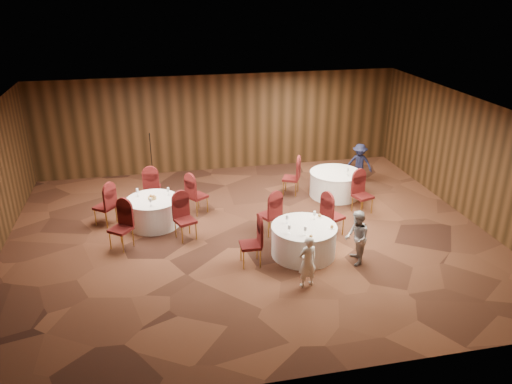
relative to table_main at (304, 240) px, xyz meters
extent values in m
plane|color=black|center=(-1.05, 1.18, -0.38)|extent=(12.00, 12.00, 0.00)
plane|color=silver|center=(-1.05, 1.18, 2.82)|extent=(12.00, 12.00, 0.00)
plane|color=black|center=(-1.05, 6.18, 1.22)|extent=(12.00, 0.00, 12.00)
plane|color=black|center=(-1.05, -3.82, 1.22)|extent=(12.00, 0.00, 12.00)
plane|color=black|center=(4.95, 1.18, 1.22)|extent=(0.00, 10.00, 10.00)
cylinder|color=white|center=(0.00, 0.00, -0.02)|extent=(1.50, 1.50, 0.72)
cylinder|color=white|center=(0.00, 0.00, 0.35)|extent=(1.53, 1.53, 0.03)
cylinder|color=white|center=(-3.41, 2.31, -0.02)|extent=(1.36, 1.36, 0.72)
cylinder|color=white|center=(-3.41, 2.31, 0.35)|extent=(1.38, 1.38, 0.03)
cylinder|color=white|center=(1.95, 3.18, -0.02)|extent=(1.51, 1.51, 0.72)
cylinder|color=white|center=(1.95, 3.18, 0.35)|extent=(1.54, 1.54, 0.03)
cylinder|color=silver|center=(-0.11, -0.41, 0.37)|extent=(0.06, 0.06, 0.01)
cylinder|color=silver|center=(-0.11, -0.41, 0.43)|extent=(0.01, 0.01, 0.11)
cone|color=silver|center=(-0.11, -0.41, 0.53)|extent=(0.08, 0.08, 0.10)
cylinder|color=silver|center=(0.34, 0.29, 0.37)|extent=(0.06, 0.06, 0.01)
cylinder|color=silver|center=(0.34, 0.29, 0.43)|extent=(0.01, 0.01, 0.11)
cone|color=silver|center=(0.34, 0.29, 0.53)|extent=(0.08, 0.08, 0.10)
cylinder|color=silver|center=(-0.35, 0.23, 0.37)|extent=(0.06, 0.06, 0.01)
cylinder|color=silver|center=(-0.35, 0.23, 0.43)|extent=(0.01, 0.01, 0.11)
cone|color=silver|center=(-0.35, 0.23, 0.53)|extent=(0.08, 0.08, 0.10)
cylinder|color=silver|center=(-0.43, -0.27, 0.37)|extent=(0.06, 0.06, 0.01)
cylinder|color=silver|center=(-0.43, -0.27, 0.43)|extent=(0.01, 0.01, 0.11)
cone|color=silver|center=(-0.43, -0.27, 0.53)|extent=(0.08, 0.08, 0.10)
cylinder|color=white|center=(-0.03, -0.59, 0.37)|extent=(0.15, 0.15, 0.01)
sphere|color=#9E6B33|center=(-0.03, -0.59, 0.41)|extent=(0.08, 0.08, 0.08)
cylinder|color=white|center=(0.59, -0.23, 0.37)|extent=(0.15, 0.15, 0.01)
sphere|color=#9E6B33|center=(0.59, -0.23, 0.41)|extent=(0.08, 0.08, 0.08)
cylinder|color=white|center=(0.50, 0.39, 0.37)|extent=(0.15, 0.15, 0.01)
sphere|color=#9E6B33|center=(0.50, 0.39, 0.41)|extent=(0.08, 0.08, 0.08)
cylinder|color=silver|center=(-2.98, 2.48, 0.37)|extent=(0.06, 0.06, 0.01)
cylinder|color=silver|center=(-2.98, 2.48, 0.43)|extent=(0.01, 0.01, 0.11)
cone|color=silver|center=(-2.98, 2.48, 0.53)|extent=(0.08, 0.08, 0.10)
cylinder|color=silver|center=(-3.78, 2.57, 0.37)|extent=(0.06, 0.06, 0.01)
cylinder|color=silver|center=(-3.78, 2.57, 0.43)|extent=(0.01, 0.01, 0.11)
cone|color=silver|center=(-3.78, 2.57, 0.53)|extent=(0.08, 0.08, 0.10)
cylinder|color=silver|center=(-3.45, 1.88, 0.37)|extent=(0.06, 0.06, 0.01)
cylinder|color=silver|center=(-3.45, 1.88, 0.43)|extent=(0.01, 0.01, 0.11)
cone|color=silver|center=(-3.45, 1.88, 0.53)|extent=(0.08, 0.08, 0.10)
cylinder|color=brown|center=(-3.41, 2.31, 0.39)|extent=(0.22, 0.22, 0.06)
sphere|color=#9E6B33|center=(-3.44, 2.33, 0.45)|extent=(0.07, 0.07, 0.07)
sphere|color=#9E6B33|center=(-3.37, 2.29, 0.45)|extent=(0.07, 0.07, 0.07)
cylinder|color=silver|center=(2.20, 2.90, 0.37)|extent=(0.06, 0.06, 0.01)
cylinder|color=silver|center=(2.20, 2.90, 0.43)|extent=(0.01, 0.01, 0.11)
cone|color=silver|center=(2.20, 2.90, 0.53)|extent=(0.08, 0.08, 0.10)
cylinder|color=black|center=(-3.37, 5.37, -0.37)|extent=(0.24, 0.24, 0.02)
cylinder|color=black|center=(-3.37, 5.37, 0.44)|extent=(0.02, 0.02, 1.59)
cylinder|color=black|center=(-3.37, 5.42, 1.21)|extent=(0.04, 0.12, 0.04)
imported|color=white|center=(-0.31, -1.27, 0.20)|extent=(0.48, 0.37, 1.16)
imported|color=#A1A1A6|center=(1.05, -0.61, 0.27)|extent=(0.60, 0.70, 1.28)
imported|color=black|center=(3.05, 4.02, 0.26)|extent=(0.95, 0.85, 1.27)
camera|label=1|loc=(-3.21, -9.82, 5.62)|focal=35.00mm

